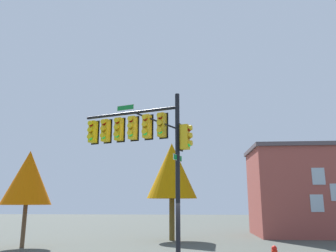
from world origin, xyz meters
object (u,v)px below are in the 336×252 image
(tree_near, at_px, (28,178))
(tree_mid, at_px, (172,171))
(brick_building, at_px, (316,190))
(signal_pole_assembly, at_px, (141,137))

(tree_near, relative_size, tree_mid, 0.83)
(tree_near, xyz_separation_m, brick_building, (-19.59, -8.22, -0.53))
(brick_building, bearing_deg, signal_pole_assembly, 46.31)
(tree_near, bearing_deg, signal_pole_assembly, 149.43)
(signal_pole_assembly, xyz_separation_m, tree_near, (7.50, -4.43, -1.53))
(signal_pole_assembly, bearing_deg, brick_building, -133.69)
(signal_pole_assembly, height_order, brick_building, signal_pole_assembly)
(signal_pole_assembly, relative_size, tree_mid, 1.10)
(signal_pole_assembly, distance_m, tree_mid, 8.87)
(signal_pole_assembly, distance_m, brick_building, 17.62)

